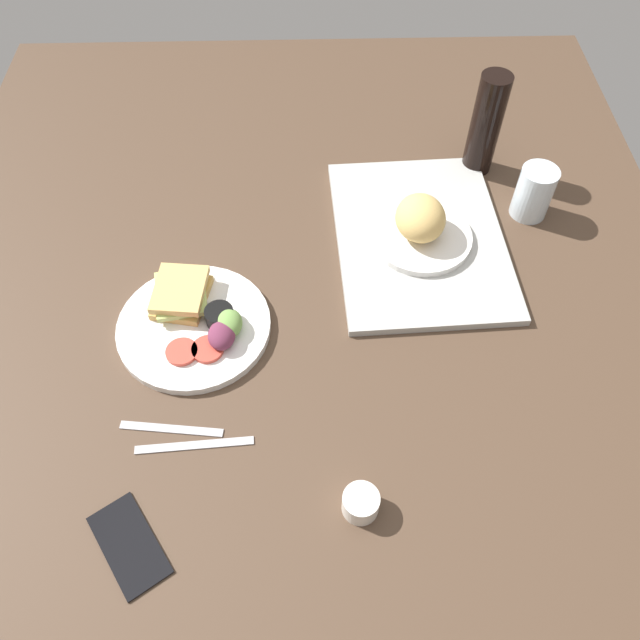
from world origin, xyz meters
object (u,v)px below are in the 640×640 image
object	(u,v)px
serving_tray	(419,238)
cell_phone	(129,544)
knife	(194,445)
bread_plate_near	(421,226)
espresso_cup	(361,503)
fork	(171,429)
plate_with_salad	(196,320)
drinking_glass	(534,192)
soda_bottle	(486,125)

from	to	relation	value
serving_tray	cell_phone	size ratio (longest dim) A/B	3.13
knife	cell_phone	distance (cm)	17.53
bread_plate_near	cell_phone	world-z (taller)	bread_plate_near
bread_plate_near	knife	world-z (taller)	bread_plate_near
espresso_cup	fork	xyz separation A→B (cm)	(-13.91, -29.89, -1.75)
serving_tray	bread_plate_near	world-z (taller)	bread_plate_near
plate_with_salad	drinking_glass	distance (cm)	71.97
bread_plate_near	plate_with_salad	distance (cm)	46.82
fork	cell_phone	distance (cm)	18.99
bread_plate_near	plate_with_salad	world-z (taller)	bread_plate_near
bread_plate_near	espresso_cup	bearing A→B (deg)	-15.58
bread_plate_near	espresso_cup	distance (cm)	56.08
espresso_cup	knife	bearing A→B (deg)	-112.85
soda_bottle	cell_phone	size ratio (longest dim) A/B	1.57
soda_bottle	knife	xyz separation A→B (cm)	(65.60, -56.43, -11.05)
fork	serving_tray	bearing A→B (deg)	48.70
plate_with_salad	cell_phone	xyz separation A→B (cm)	(39.20, -6.52, -1.34)
fork	knife	size ratio (longest dim) A/B	0.89
serving_tray	drinking_glass	xyz separation A→B (cm)	(-7.43, 23.52, 4.75)
serving_tray	knife	bearing A→B (deg)	-43.35
serving_tray	cell_phone	distance (cm)	77.17
bread_plate_near	cell_phone	distance (cm)	76.52
cell_phone	fork	bearing A→B (deg)	133.70
cell_phone	espresso_cup	bearing A→B (deg)	63.94
serving_tray	plate_with_salad	size ratio (longest dim) A/B	1.63
fork	bread_plate_near	bearing A→B (deg)	48.43
bread_plate_near	serving_tray	bearing A→B (deg)	152.69
espresso_cup	cell_phone	bearing A→B (deg)	-82.25
serving_tray	plate_with_salad	world-z (taller)	plate_with_salad
espresso_cup	cell_phone	xyz separation A→B (cm)	(4.63, -33.99, -1.60)
drinking_glass	cell_phone	bearing A→B (deg)	-47.55
knife	espresso_cup	bearing A→B (deg)	-26.59
plate_with_salad	drinking_glass	bearing A→B (deg)	112.50
drinking_glass	cell_phone	size ratio (longest dim) A/B	0.77
serving_tray	drinking_glass	distance (cm)	25.12
bread_plate_near	fork	bearing A→B (deg)	-48.30
serving_tray	plate_with_salad	distance (cm)	47.36
drinking_glass	fork	world-z (taller)	drinking_glass
soda_bottle	knife	world-z (taller)	soda_bottle
bread_plate_near	cell_phone	bearing A→B (deg)	-39.93
bread_plate_near	fork	world-z (taller)	bread_plate_near
soda_bottle	espresso_cup	bearing A→B (deg)	-21.76
plate_with_salad	knife	xyz separation A→B (cm)	(23.67, 1.58, -1.49)
fork	espresso_cup	bearing A→B (deg)	-18.23
serving_tray	soda_bottle	size ratio (longest dim) A/B	1.99
bread_plate_near	knife	size ratio (longest dim) A/B	1.06
soda_bottle	fork	size ratio (longest dim) A/B	1.33
serving_tray	fork	world-z (taller)	serving_tray
bread_plate_near	knife	distance (cm)	59.57
bread_plate_near	drinking_glass	size ratio (longest dim) A/B	1.81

